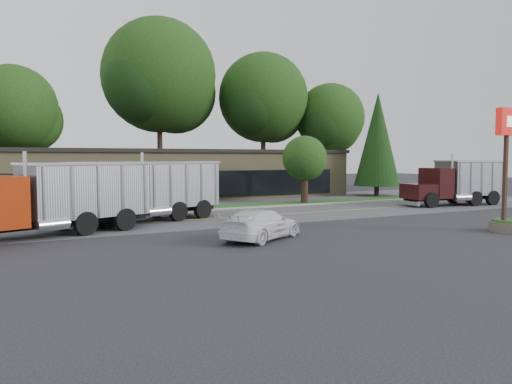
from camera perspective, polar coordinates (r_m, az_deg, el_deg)
ground at (r=21.79m, az=5.01°, el=-5.57°), size 140.00×140.00×0.00m
road at (r=29.70m, az=-4.38°, el=-3.01°), size 60.00×8.00×0.02m
center_line at (r=29.70m, az=-4.38°, el=-3.01°), size 60.00×0.12×0.01m
curb at (r=33.57m, az=-7.20°, el=-2.22°), size 60.00×0.30×0.12m
grass_verge at (r=35.26m, az=-8.22°, el=-1.93°), size 60.00×3.40×0.03m
far_parking at (r=39.99m, az=-10.59°, el=-1.26°), size 60.00×7.00×0.02m
strip_mall at (r=46.18m, az=-10.42°, el=1.93°), size 32.00×12.00×4.00m
bilo_sign at (r=27.08m, az=27.16°, el=0.18°), size 2.20×1.90×5.95m
tree_far_b at (r=52.41m, az=-25.84°, el=8.18°), size 8.57×8.06×12.22m
tree_far_c at (r=55.18m, az=-10.87°, el=12.31°), size 12.81×12.06×18.27m
tree_far_d at (r=58.61m, az=0.92°, el=10.23°), size 10.96×10.32×15.63m
tree_far_e at (r=60.95m, az=8.51°, el=8.00°), size 8.70×8.19×12.41m
evergreen_right at (r=47.99m, az=13.71°, el=5.88°), size 4.24×4.24×9.63m
tree_verge at (r=39.58m, az=5.61°, el=3.63°), size 3.72×3.50×5.31m
dump_truck_red at (r=24.90m, az=-21.71°, el=-0.44°), size 10.12×5.58×3.36m
dump_truck_blue at (r=28.97m, az=-11.27°, el=0.34°), size 8.71×4.85×3.36m
dump_truck_maroon at (r=40.63m, az=22.08°, el=1.15°), size 8.17×3.56×3.36m
rally_car at (r=21.99m, az=0.62°, el=-3.69°), size 4.96×3.98×1.35m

